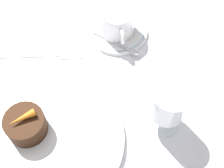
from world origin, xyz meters
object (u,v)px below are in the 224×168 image
coffee_cup (117,20)px  wine_glass (169,105)px  dinner_plate (51,139)px  dessert_cake (26,125)px  fork (51,55)px

coffee_cup → wine_glass: bearing=10.0°
dinner_plate → wine_glass: (0.01, 0.21, 0.06)m
dessert_cake → wine_glass: bearing=83.0°
dinner_plate → fork: size_ratio=1.48×
dinner_plate → fork: dinner_plate is taller
dinner_plate → wine_glass: size_ratio=2.44×
coffee_cup → fork: size_ratio=0.57×
wine_glass → dessert_cake: size_ratio=1.51×
wine_glass → dessert_cake: 0.26m
dinner_plate → wine_glass: bearing=88.5°
coffee_cup → dessert_cake: coffee_cup is taller
dinner_plate → fork: (-0.19, 0.02, -0.01)m
dinner_plate → dessert_cake: bearing=-123.3°
coffee_cup → fork: 0.16m
dessert_cake → coffee_cup: bearing=133.8°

